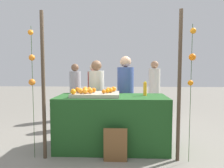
{
  "coord_description": "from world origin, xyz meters",
  "views": [
    {
      "loc": [
        0.15,
        -3.61,
        1.43
      ],
      "look_at": [
        0.0,
        0.15,
        1.14
      ],
      "focal_mm": 33.26,
      "sensor_mm": 36.0,
      "label": 1
    }
  ],
  "objects": [
    {
      "name": "stall_counter",
      "position": [
        0.0,
        0.0,
        0.47
      ],
      "size": [
        1.92,
        0.84,
        0.94
      ],
      "primitive_type": "cube",
      "color": "#1E4C1E",
      "rests_on": "ground_plane"
    },
    {
      "name": "canopy_post_left",
      "position": [
        -1.04,
        -0.46,
        1.15
      ],
      "size": [
        0.06,
        0.06,
        2.3
      ],
      "primitive_type": "cylinder",
      "color": "#473828",
      "rests_on": "ground_plane"
    },
    {
      "name": "ground_plane",
      "position": [
        0.0,
        0.0,
        0.0
      ],
      "size": [
        24.0,
        24.0,
        0.0
      ],
      "primitive_type": "plane",
      "color": "gray"
    },
    {
      "name": "orange_0",
      "position": [
        -0.43,
        -0.05,
        1.04
      ],
      "size": [
        0.08,
        0.08,
        0.08
      ],
      "primitive_type": "sphere",
      "color": "orange",
      "rests_on": "orange_tray"
    },
    {
      "name": "orange_tray",
      "position": [
        -0.28,
        -0.02,
        0.97
      ],
      "size": [
        0.82,
        0.59,
        0.06
      ],
      "primitive_type": "cube",
      "color": "#B2AD99",
      "rests_on": "stall_counter"
    },
    {
      "name": "orange_7",
      "position": [
        -0.36,
        -0.13,
        1.04
      ],
      "size": [
        0.09,
        0.09,
        0.09
      ],
      "primitive_type": "sphere",
      "color": "orange",
      "rests_on": "orange_tray"
    },
    {
      "name": "orange_5",
      "position": [
        0.03,
        0.17,
        1.04
      ],
      "size": [
        0.09,
        0.09,
        0.09
      ],
      "primitive_type": "sphere",
      "color": "orange",
      "rests_on": "orange_tray"
    },
    {
      "name": "orange_9",
      "position": [
        -0.64,
        0.13,
        1.04
      ],
      "size": [
        0.08,
        0.08,
        0.08
      ],
      "primitive_type": "sphere",
      "color": "orange",
      "rests_on": "orange_tray"
    },
    {
      "name": "crowd_person_1",
      "position": [
        -0.49,
        1.46,
        0.72
      ],
      "size": [
        0.31,
        0.31,
        1.55
      ],
      "color": "maroon",
      "rests_on": "ground_plane"
    },
    {
      "name": "orange_1",
      "position": [
        -0.02,
        0.02,
        1.04
      ],
      "size": [
        0.09,
        0.09,
        0.09
      ],
      "primitive_type": "sphere",
      "color": "orange",
      "rests_on": "orange_tray"
    },
    {
      "name": "orange_4",
      "position": [
        -0.07,
        0.11,
        1.04
      ],
      "size": [
        0.08,
        0.08,
        0.08
      ],
      "primitive_type": "sphere",
      "color": "orange",
      "rests_on": "orange_tray"
    },
    {
      "name": "orange_6",
      "position": [
        -0.07,
        -0.04,
        1.03
      ],
      "size": [
        0.08,
        0.08,
        0.08
      ],
      "primitive_type": "sphere",
      "color": "orange",
      "rests_on": "orange_tray"
    },
    {
      "name": "orange_13",
      "position": [
        -0.59,
        0.02,
        1.04
      ],
      "size": [
        0.08,
        0.08,
        0.08
      ],
      "primitive_type": "sphere",
      "color": "orange",
      "rests_on": "orange_tray"
    },
    {
      "name": "juice_bottle",
      "position": [
        0.59,
        0.09,
        1.06
      ],
      "size": [
        0.06,
        0.06,
        0.25
      ],
      "color": "#F9A622",
      "rests_on": "stall_counter"
    },
    {
      "name": "orange_10",
      "position": [
        -0.07,
        0.18,
        1.04
      ],
      "size": [
        0.08,
        0.08,
        0.08
      ],
      "primitive_type": "sphere",
      "color": "orange",
      "rests_on": "orange_tray"
    },
    {
      "name": "garland_strand_right",
      "position": [
        1.2,
        -0.5,
        1.57
      ],
      "size": [
        0.11,
        0.1,
        2.07
      ],
      "color": "#2D4C23",
      "rests_on": "ground_plane"
    },
    {
      "name": "vendor_right",
      "position": [
        0.26,
        0.63,
        0.78
      ],
      "size": [
        0.33,
        0.33,
        1.67
      ],
      "color": "#384C8C",
      "rests_on": "ground_plane"
    },
    {
      "name": "garland_strand_left",
      "position": [
        -1.22,
        -0.46,
        1.48
      ],
      "size": [
        0.1,
        0.11,
        2.07
      ],
      "color": "#2D4C23",
      "rests_on": "ground_plane"
    },
    {
      "name": "orange_15",
      "position": [
        -0.55,
        -0.05,
        1.04
      ],
      "size": [
        0.09,
        0.09,
        0.09
      ],
      "primitive_type": "sphere",
      "color": "orange",
      "rests_on": "orange_tray"
    },
    {
      "name": "orange_11",
      "position": [
        -0.32,
        0.02,
        1.04
      ],
      "size": [
        0.08,
        0.08,
        0.08
      ],
      "primitive_type": "sphere",
      "color": "orange",
      "rests_on": "orange_tray"
    },
    {
      "name": "canopy_post_right",
      "position": [
        1.04,
        -0.46,
        1.15
      ],
      "size": [
        0.06,
        0.06,
        2.3
      ],
      "primitive_type": "cylinder",
      "color": "#473828",
      "rests_on": "ground_plane"
    },
    {
      "name": "orange_2",
      "position": [
        -0.13,
        -0.15,
        1.03
      ],
      "size": [
        0.07,
        0.07,
        0.07
      ],
      "primitive_type": "sphere",
      "color": "orange",
      "rests_on": "orange_tray"
    },
    {
      "name": "orange_3",
      "position": [
        -0.5,
        0.21,
        1.04
      ],
      "size": [
        0.08,
        0.08,
        0.08
      ],
      "primitive_type": "sphere",
      "color": "orange",
      "rests_on": "orange_tray"
    },
    {
      "name": "vendor_left",
      "position": [
        -0.34,
        0.67,
        0.74
      ],
      "size": [
        0.32,
        0.32,
        1.59
      ],
      "color": "beige",
      "rests_on": "ground_plane"
    },
    {
      "name": "orange_14",
      "position": [
        -0.51,
        -0.17,
        1.04
      ],
      "size": [
        0.08,
        0.08,
        0.08
      ],
      "primitive_type": "sphere",
      "color": "orange",
      "rests_on": "orange_tray"
    },
    {
      "name": "crowd_person_0",
      "position": [
        -1.1,
        2.1,
        0.72
      ],
      "size": [
        0.31,
        0.31,
        1.54
      ],
      "color": "#99999E",
      "rests_on": "ground_plane"
    },
    {
      "name": "orange_17",
      "position": [
        -0.44,
        -0.18,
        1.04
      ],
      "size": [
        0.08,
        0.08,
        0.08
      ],
      "primitive_type": "sphere",
      "color": "orange",
      "rests_on": "orange_tray"
    },
    {
      "name": "chalkboard_sign",
      "position": [
        0.08,
        -0.54,
        0.25
      ],
      "size": [
        0.36,
        0.03,
        0.53
      ],
      "color": "brown",
      "rests_on": "ground_plane"
    },
    {
      "name": "crowd_person_2",
      "position": [
        1.14,
        2.42,
        0.76
      ],
      "size": [
        0.33,
        0.33,
        1.63
      ],
      "color": "beige",
      "rests_on": "ground_plane"
    },
    {
      "name": "orange_12",
      "position": [
        -0.41,
        0.12,
        1.04
      ],
      "size": [
        0.08,
        0.08,
        0.08
      ],
      "primitive_type": "sphere",
      "color": "orange",
      "rests_on": "orange_tray"
    },
    {
      "name": "orange_16",
      "position": [
        -0.62,
        -0.26,
        1.04
      ],
      "size": [
        0.09,
        0.09,
        0.09
      ],
      "primitive_type": "sphere",
      "color": "orange",
      "rests_on": "orange_tray"
    },
    {
      "name": "orange_8",
      "position": [
        -0.49,
        0.11,
        1.04
      ],
      "size": [
        0.08,
        0.08,
        0.08
      ],
      "primitive_type": "sphere",
      "color": "orange",
      "rests_on": "orange_tray"
    }
  ]
}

